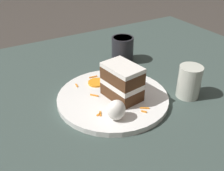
{
  "coord_description": "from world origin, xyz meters",
  "views": [
    {
      "loc": [
        -0.31,
        -0.58,
        0.44
      ],
      "look_at": [
        -0.0,
        -0.05,
        0.07
      ],
      "focal_mm": 42.0,
      "sensor_mm": 36.0,
      "label": 1
    }
  ],
  "objects_px": {
    "coffee_mug": "(122,48)",
    "drinking_glass": "(189,84)",
    "orange_garnish": "(97,83)",
    "cake_slice": "(122,82)",
    "cream_dollop": "(116,110)",
    "plate": "(112,98)"
  },
  "relations": [
    {
      "from": "plate",
      "to": "drinking_glass",
      "type": "height_order",
      "value": "drinking_glass"
    },
    {
      "from": "cream_dollop",
      "to": "drinking_glass",
      "type": "relative_size",
      "value": 0.56
    },
    {
      "from": "cream_dollop",
      "to": "drinking_glass",
      "type": "height_order",
      "value": "drinking_glass"
    },
    {
      "from": "plate",
      "to": "orange_garnish",
      "type": "distance_m",
      "value": 0.08
    },
    {
      "from": "drinking_glass",
      "to": "coffee_mug",
      "type": "relative_size",
      "value": 1.05
    },
    {
      "from": "plate",
      "to": "cake_slice",
      "type": "xyz_separation_m",
      "value": [
        0.02,
        -0.02,
        0.06
      ]
    },
    {
      "from": "cream_dollop",
      "to": "drinking_glass",
      "type": "xyz_separation_m",
      "value": [
        0.24,
        0.0,
        -0.0
      ]
    },
    {
      "from": "plate",
      "to": "coffee_mug",
      "type": "distance_m",
      "value": 0.26
    },
    {
      "from": "cake_slice",
      "to": "coffee_mug",
      "type": "height_order",
      "value": "cake_slice"
    },
    {
      "from": "drinking_glass",
      "to": "coffee_mug",
      "type": "xyz_separation_m",
      "value": [
        -0.04,
        0.29,
        0.01
      ]
    },
    {
      "from": "plate",
      "to": "cake_slice",
      "type": "relative_size",
      "value": 2.74
    },
    {
      "from": "cake_slice",
      "to": "orange_garnish",
      "type": "distance_m",
      "value": 0.11
    },
    {
      "from": "cake_slice",
      "to": "cream_dollop",
      "type": "bearing_deg",
      "value": 41.45
    },
    {
      "from": "cake_slice",
      "to": "orange_garnish",
      "type": "relative_size",
      "value": 2.2
    },
    {
      "from": "cake_slice",
      "to": "plate",
      "type": "bearing_deg",
      "value": -47.6
    },
    {
      "from": "orange_garnish",
      "to": "drinking_glass",
      "type": "height_order",
      "value": "drinking_glass"
    },
    {
      "from": "coffee_mug",
      "to": "drinking_glass",
      "type": "bearing_deg",
      "value": -82.53
    },
    {
      "from": "orange_garnish",
      "to": "coffee_mug",
      "type": "distance_m",
      "value": 0.21
    },
    {
      "from": "cream_dollop",
      "to": "orange_garnish",
      "type": "bearing_deg",
      "value": 78.03
    },
    {
      "from": "cake_slice",
      "to": "coffee_mug",
      "type": "relative_size",
      "value": 1.26
    },
    {
      "from": "cream_dollop",
      "to": "coffee_mug",
      "type": "bearing_deg",
      "value": 55.23
    },
    {
      "from": "cream_dollop",
      "to": "plate",
      "type": "bearing_deg",
      "value": 65.42
    }
  ]
}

